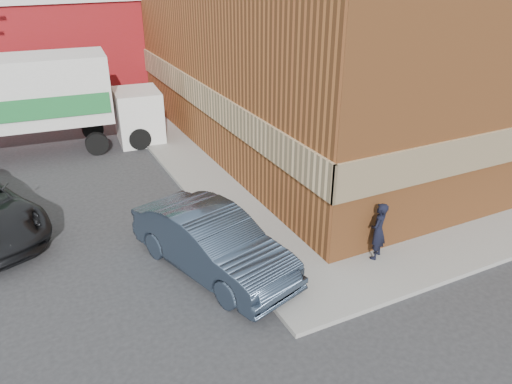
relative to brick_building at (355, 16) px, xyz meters
name	(u,v)px	position (x,y,z in m)	size (l,w,h in m)	color
ground	(275,284)	(-8.50, -9.00, -4.68)	(90.00, 90.00, 0.00)	#28282B
brick_building	(355,16)	(0.00, 0.00, 0.00)	(14.25, 18.25, 9.36)	#965226
sidewalk_west	(178,153)	(-7.90, 0.00, -4.62)	(1.80, 18.00, 0.12)	gray
man	(378,231)	(-5.76, -9.25, -3.81)	(0.55, 0.36, 1.51)	black
sedan	(213,243)	(-9.55, -7.77, -3.91)	(1.64, 4.69, 1.55)	#2E3B4D
box_truck	(50,98)	(-11.93, 2.44, -2.56)	(7.62, 2.88, 3.68)	silver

